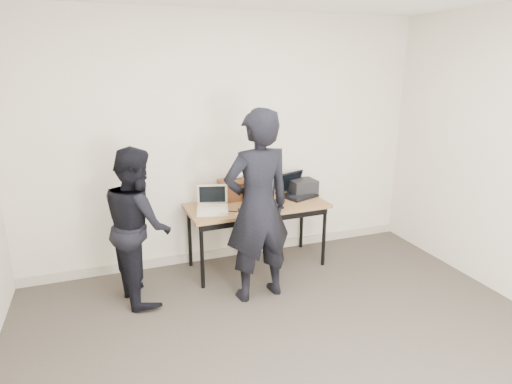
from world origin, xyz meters
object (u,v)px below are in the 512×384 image
person_typist (258,207)px  laptop_beige (213,206)px  leather_satchel (235,189)px  person_observer (138,225)px  laptop_right (296,191)px  laptop_center (262,199)px  equipment_box (303,187)px  desk (257,210)px

person_typist → laptop_beige: bearing=-69.6°
leather_satchel → person_observer: person_observer is taller
laptop_right → laptop_beige: bearing=169.6°
laptop_center → equipment_box: bearing=23.9°
person_typist → laptop_center: bearing=-121.3°
person_observer → person_typist: bearing=-120.0°
laptop_center → person_typist: size_ratio=0.21×
leather_satchel → person_observer: (-1.08, -0.45, -0.11)m
person_typist → person_observer: person_typist is taller
desk → equipment_box: equipment_box is taller
laptop_right → person_observer: bearing=171.2°
desk → person_observer: (-1.26, -0.23, 0.07)m
person_observer → equipment_box: bearing=-88.2°
person_observer → desk: bearing=-90.5°
desk → laptop_right: laptop_right is taller
laptop_beige → person_typist: size_ratio=0.21×
laptop_beige → laptop_center: size_ratio=0.99×
equipment_box → person_typist: bearing=-137.0°
desk → person_typist: size_ratio=0.84×
equipment_box → person_observer: size_ratio=0.20×
laptop_beige → laptop_right: bearing=24.6°
equipment_box → person_typist: 1.16m
laptop_beige → laptop_right: laptop_right is taller
laptop_right → person_typist: bearing=-155.4°
laptop_beige → laptop_right: (1.03, 0.19, 0.01)m
leather_satchel → person_typist: person_typist is taller
laptop_right → person_typist: size_ratio=0.26×
equipment_box → person_typist: person_typist is taller
leather_satchel → equipment_box: (0.81, -0.04, -0.04)m
desk → person_typist: 0.68m
laptop_beige → equipment_box: (1.13, 0.23, 0.03)m
person_typist → desk: bearing=-116.6°
laptop_right → leather_satchel: size_ratio=1.27×
laptop_right → person_typist: 1.05m
desk → laptop_beige: size_ratio=4.00×
desk → laptop_beige: laptop_beige is taller
laptop_center → equipment_box: size_ratio=1.32×
leather_satchel → laptop_beige: bearing=-139.5°
laptop_center → laptop_right: bearing=23.3°
person_observer → laptop_right: bearing=-88.8°
laptop_beige → person_observer: person_observer is taller
laptop_beige → equipment_box: 1.16m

